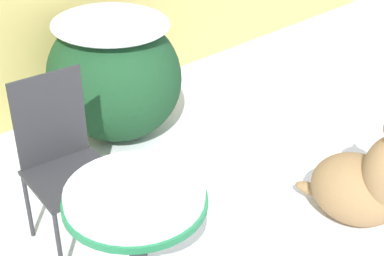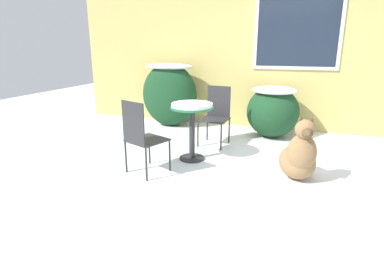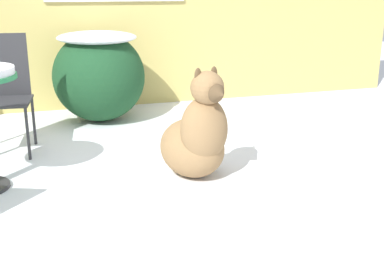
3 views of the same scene
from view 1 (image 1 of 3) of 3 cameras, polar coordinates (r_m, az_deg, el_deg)
The scene contains 5 objects.
ground_plane at distance 3.31m, azimuth 7.17°, elevation -12.20°, with size 16.00×16.00×0.00m, color white.
shrub_middle at distance 4.16m, azimuth -7.58°, elevation 5.39°, with size 0.92×0.99×0.90m.
patio_table at distance 2.49m, azimuth -5.41°, elevation -9.07°, with size 0.60×0.60×0.82m.
patio_chair_near_table at distance 3.20m, azimuth -12.32°, elevation -2.82°, with size 0.48×0.48×0.96m.
dog at distance 3.47m, azimuth 16.80°, elevation -4.86°, with size 0.54×0.77×0.81m.
Camera 1 is at (-1.92, -1.51, 2.23)m, focal length 55.00 mm.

